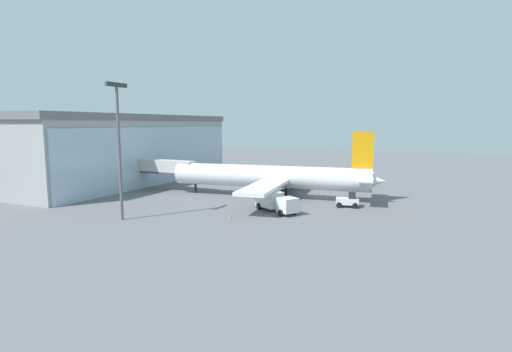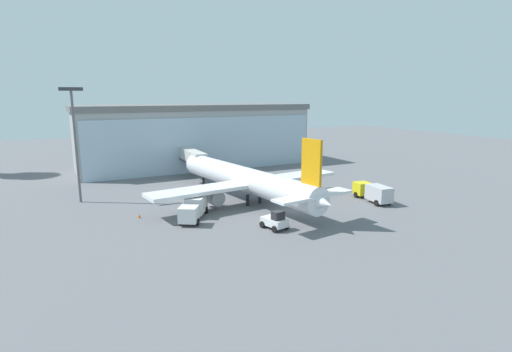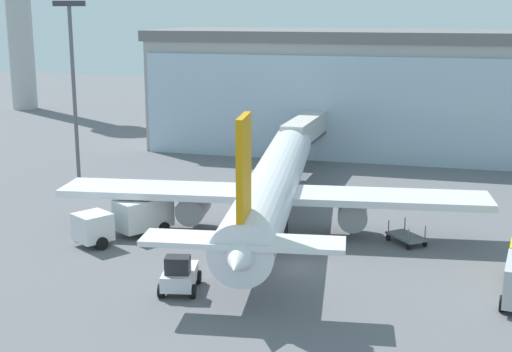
{
  "view_description": "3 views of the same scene",
  "coord_description": "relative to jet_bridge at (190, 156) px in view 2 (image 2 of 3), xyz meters",
  "views": [
    {
      "loc": [
        -62.17,
        -18.28,
        11.94
      ],
      "look_at": [
        -5.28,
        9.13,
        3.66
      ],
      "focal_mm": 28.0,
      "sensor_mm": 36.0,
      "label": 1
    },
    {
      "loc": [
        -27.86,
        -45.48,
        15.68
      ],
      "look_at": [
        -1.32,
        7.47,
        3.71
      ],
      "focal_mm": 28.0,
      "sensor_mm": 36.0,
      "label": 2
    },
    {
      "loc": [
        9.62,
        -42.12,
        16.14
      ],
      "look_at": [
        -4.76,
        8.4,
        3.77
      ],
      "focal_mm": 50.0,
      "sensor_mm": 36.0,
      "label": 3
    }
  ],
  "objects": [
    {
      "name": "jet_bridge",
      "position": [
        0.0,
        0.0,
        0.0
      ],
      "size": [
        2.46,
        14.83,
        5.47
      ],
      "rotation": [
        0.0,
        0.0,
        1.56
      ],
      "color": "beige",
      "rests_on": "ground"
    },
    {
      "name": "catering_truck",
      "position": [
        -7.76,
        -26.32,
        -2.64
      ],
      "size": [
        5.67,
        7.38,
        2.65
      ],
      "rotation": [
        0.0,
        0.0,
        4.17
      ],
      "color": "silver",
      "rests_on": "ground"
    },
    {
      "name": "airplane",
      "position": [
        1.87,
        -21.82,
        -0.77
      ],
      "size": [
        31.28,
        36.09,
        10.7
      ],
      "rotation": [
        0.0,
        0.0,
        1.71
      ],
      "color": "silver",
      "rests_on": "ground"
    },
    {
      "name": "ground",
      "position": [
        4.98,
        -28.96,
        -4.11
      ],
      "size": [
        240.0,
        240.0,
        0.0
      ],
      "primitive_type": "plane",
      "color": "slate"
    },
    {
      "name": "terminal_building",
      "position": [
        4.98,
        11.86,
        2.77
      ],
      "size": [
        51.12,
        17.21,
        13.75
      ],
      "rotation": [
        0.0,
        0.0,
        0.01
      ],
      "color": "#9E9E9E",
      "rests_on": "ground"
    },
    {
      "name": "baggage_cart",
      "position": [
        11.71,
        -22.25,
        -3.61
      ],
      "size": [
        3.07,
        3.15,
        1.5
      ],
      "rotation": [
        0.0,
        0.0,
        5.45
      ],
      "color": "slate",
      "rests_on": "ground"
    },
    {
      "name": "pushback_tug",
      "position": [
        -0.41,
        -34.67,
        -3.14
      ],
      "size": [
        2.75,
        3.51,
        2.3
      ],
      "rotation": [
        0.0,
        0.0,
        1.79
      ],
      "color": "silver",
      "rests_on": "ground"
    },
    {
      "name": "fuel_truck",
      "position": [
        18.99,
        -30.29,
        -2.64
      ],
      "size": [
        3.17,
        7.5,
        2.65
      ],
      "rotation": [
        0.0,
        0.0,
        1.46
      ],
      "color": "yellow",
      "rests_on": "ground"
    },
    {
      "name": "safety_cone_nose",
      "position": [
        3.29,
        -29.83,
        -3.84
      ],
      "size": [
        0.36,
        0.36,
        0.55
      ],
      "primitive_type": "cone",
      "color": "orange",
      "rests_on": "ground"
    },
    {
      "name": "safety_cone_wingtip",
      "position": [
        -14.14,
        -22.91,
        -3.84
      ],
      "size": [
        0.36,
        0.36,
        0.55
      ],
      "primitive_type": "cone",
      "color": "orange",
      "rests_on": "ground"
    },
    {
      "name": "apron_light_mast",
      "position": [
        -20.46,
        -10.91,
        6.02
      ],
      "size": [
        3.2,
        0.4,
        16.85
      ],
      "color": "#59595E",
      "rests_on": "ground"
    }
  ]
}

